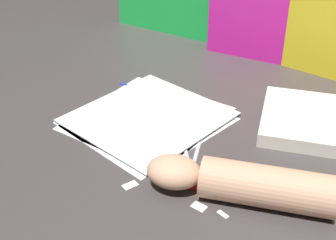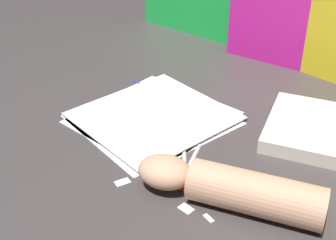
{
  "view_description": "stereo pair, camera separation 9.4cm",
  "coord_description": "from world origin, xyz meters",
  "px_view_note": "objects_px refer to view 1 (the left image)",
  "views": [
    {
      "loc": [
        0.5,
        -0.67,
        0.55
      ],
      "look_at": [
        0.01,
        -0.04,
        0.06
      ],
      "focal_mm": 50.0,
      "sensor_mm": 36.0,
      "label": 1
    },
    {
      "loc": [
        0.57,
        -0.6,
        0.55
      ],
      "look_at": [
        0.01,
        -0.04,
        0.06
      ],
      "focal_mm": 50.0,
      "sensor_mm": 36.0,
      "label": 2
    }
  ],
  "objects_px": {
    "scissors": "(191,170)",
    "hand_forearm": "(242,183)",
    "book_closed": "(305,120)",
    "paper_stack": "(148,118)"
  },
  "relations": [
    {
      "from": "book_closed",
      "to": "scissors",
      "type": "bearing_deg",
      "value": -108.72
    },
    {
      "from": "scissors",
      "to": "hand_forearm",
      "type": "height_order",
      "value": "hand_forearm"
    },
    {
      "from": "book_closed",
      "to": "scissors",
      "type": "xyz_separation_m",
      "value": [
        -0.1,
        -0.29,
        -0.01
      ]
    },
    {
      "from": "paper_stack",
      "to": "book_closed",
      "type": "xyz_separation_m",
      "value": [
        0.29,
        0.19,
        0.01
      ]
    },
    {
      "from": "paper_stack",
      "to": "hand_forearm",
      "type": "height_order",
      "value": "hand_forearm"
    },
    {
      "from": "book_closed",
      "to": "hand_forearm",
      "type": "relative_size",
      "value": 0.83
    },
    {
      "from": "scissors",
      "to": "hand_forearm",
      "type": "distance_m",
      "value": 0.12
    },
    {
      "from": "book_closed",
      "to": "scissors",
      "type": "distance_m",
      "value": 0.31
    },
    {
      "from": "scissors",
      "to": "paper_stack",
      "type": "bearing_deg",
      "value": 153.27
    },
    {
      "from": "paper_stack",
      "to": "scissors",
      "type": "relative_size",
      "value": 2.31
    }
  ]
}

